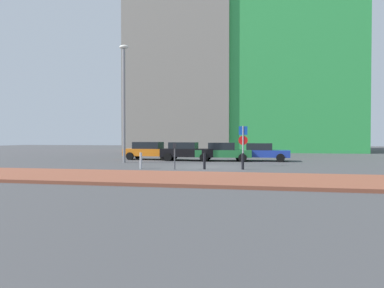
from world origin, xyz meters
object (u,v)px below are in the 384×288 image
Objects in this scene: parked_car_blue at (260,152)px; parking_sign_post at (243,141)px; street_lamp at (124,95)px; traffic_bollard_far at (141,161)px; traffic_bollard_mid at (243,161)px; parking_meter at (175,153)px; parked_car_black at (187,151)px; parked_car_green at (223,152)px; traffic_bollard_near at (204,161)px; parked_car_orange at (150,150)px.

parked_car_blue is 1.78× the size of parking_sign_post.
street_lamp reaches higher than traffic_bollard_far.
traffic_bollard_mid is at bearing 6.87° from traffic_bollard_far.
street_lamp is (-4.90, 4.38, 4.04)m from parking_meter.
parking_sign_post is (4.58, -4.57, 0.85)m from parked_car_black.
traffic_bollard_mid is 5.97m from traffic_bollard_far.
parked_car_green is at bearing 73.61° from parking_meter.
parking_meter reaches higher than traffic_bollard_near.
street_lamp is 10.56m from traffic_bollard_mid.
parked_car_black is 0.50× the size of street_lamp.
parking_sign_post is at bearing -103.69° from parked_car_blue.
parked_car_green is 7.76m from parking_meter.
parked_car_orange reaches higher than parked_car_green.
parked_car_orange is at bearing 77.63° from street_lamp.
traffic_bollard_mid is (4.60, -6.71, -0.31)m from parked_car_black.
parked_car_green is at bearing 0.86° from parked_car_black.
parking_meter reaches higher than parked_car_green.
traffic_bollard_near is 2.22m from traffic_bollard_mid.
parked_car_green is 2.96m from parked_car_blue.
parked_car_black is 4.62× the size of traffic_bollard_mid.
parked_car_green is at bearing -5.42° from parked_car_orange.
street_lamp is at bearing 169.97° from parking_sign_post.
parked_car_green reaches higher than traffic_bollard_near.
parked_car_orange is 4.80× the size of traffic_bollard_mid.
parked_car_blue reaches higher than traffic_bollard_mid.
parked_car_orange is 4.68× the size of traffic_bollard_far.
parked_car_green is at bearing 85.90° from traffic_bollard_near.
parking_sign_post reaches higher than traffic_bollard_mid.
street_lamp is at bearing -156.64° from parked_car_green.
parking_meter is 3.98m from traffic_bollard_mid.
parked_car_green is 6.97m from traffic_bollard_mid.
street_lamp reaches higher than parking_sign_post.
parked_car_blue reaches higher than traffic_bollard_far.
traffic_bollard_mid is (3.89, 0.69, -0.50)m from parking_meter.
parking_sign_post reaches higher than traffic_bollard_near.
parking_sign_post is 6.66m from traffic_bollard_far.
traffic_bollard_near is at bearing 6.51° from traffic_bollard_far.
parking_sign_post is at bearing -10.03° from street_lamp.
parking_sign_post is 9.52m from street_lamp.
parked_car_blue is 4.80× the size of traffic_bollard_far.
traffic_bollard_mid is (-1.22, -7.25, -0.26)m from parked_car_blue.
traffic_bollard_near is at bearing -52.88° from parked_car_orange.
parked_car_black reaches higher than traffic_bollard_mid.
parked_car_black is (3.38, -0.64, -0.00)m from parked_car_orange.
parked_car_green is 0.51× the size of street_lamp.
traffic_bollard_far is (-7.15, -7.97, -0.25)m from parked_car_blue.
street_lamp reaches higher than traffic_bollard_mid.
parking_sign_post is 2.80× the size of traffic_bollard_near.
street_lamp reaches higher than traffic_bollard_near.
traffic_bollard_near is 3.75m from traffic_bollard_far.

